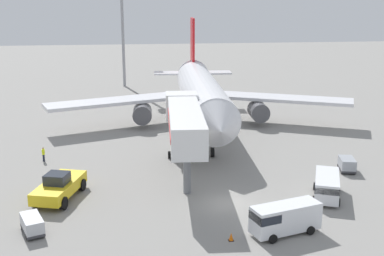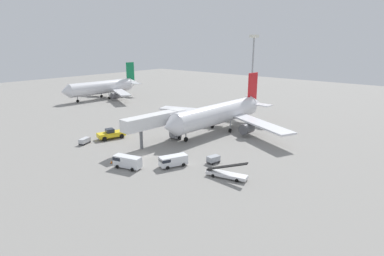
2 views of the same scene
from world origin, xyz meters
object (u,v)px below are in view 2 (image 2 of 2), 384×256
Objects in this scene: pushback_tug at (111,134)px; apron_light_mast at (253,57)px; airplane_at_gate at (220,113)px; ground_crew_worker_foreground at (137,124)px; service_van_rear_right at (127,161)px; baggage_cart_mid_right at (85,141)px; safety_cone_alpha at (111,162)px; airplane_background at (104,87)px; belt_loader_truck at (227,174)px; service_van_near_left at (173,160)px; jet_bridge at (159,121)px; baggage_cart_mid_center at (213,159)px.

pushback_tug is 59.00m from apron_light_mast.
ground_crew_worker_foreground is at bearing -147.94° from airplane_at_gate.
apron_light_mast is at bearing 100.44° from service_van_rear_right.
apron_light_mast is (6.67, 62.90, 16.61)m from baggage_cart_mid_right.
safety_cone_alpha is 68.61m from apron_light_mast.
airplane_background is (-65.50, 39.56, 3.33)m from service_van_rear_right.
belt_loader_truck reaches higher than safety_cone_alpha.
safety_cone_alpha is (-20.59, -9.01, -0.48)m from belt_loader_truck.
pushback_tug is 2.30× the size of baggage_cart_mid_right.
service_van_near_left is 78.91m from airplane_background.
airplane_at_gate is 31.83m from service_van_rear_right.
airplane_background reaches higher than jet_bridge.
airplane_background is at bearing 159.24° from belt_loader_truck.
service_van_rear_right is 68.45m from apron_light_mast.
airplane_background reaches higher than pushback_tug.
ground_crew_worker_foreground is 0.06× the size of apron_light_mast.
jet_bridge reaches higher than baggage_cart_mid_right.
baggage_cart_mid_center is 1.66× the size of ground_crew_worker_foreground.
service_van_near_left is (-10.62, -2.38, 0.40)m from belt_loader_truck.
safety_cone_alpha is 0.02× the size of apron_light_mast.
airplane_at_gate is 69.36× the size of safety_cone_alpha.
baggage_cart_mid_right is at bearing -161.32° from baggage_cart_mid_center.
airplane_at_gate is at bearing 127.96° from belt_loader_truck.
airplane_at_gate reaches higher than safety_cone_alpha.
airplane_at_gate reaches higher than baggage_cart_mid_center.
airplane_at_gate reaches higher than airplane_background.
service_van_near_left is 29.76m from ground_crew_worker_foreground.
service_van_near_left is 3.49× the size of ground_crew_worker_foreground.
pushback_tug reaches higher than ground_crew_worker_foreground.
belt_loader_truck reaches higher than baggage_cart_mid_right.
baggage_cart_mid_right is (-35.23, -5.93, -0.03)m from belt_loader_truck.
airplane_at_gate reaches higher than pushback_tug.
service_van_rear_right is (-16.50, -8.48, 0.55)m from belt_loader_truck.
baggage_cart_mid_center is at bearing -57.44° from airplane_at_gate.
belt_loader_truck is at bearing -16.79° from ground_crew_worker_foreground.
ground_crew_worker_foreground is 0.04× the size of airplane_background.
baggage_cart_mid_right is (-12.84, -11.29, -4.60)m from jet_bridge.
service_van_near_left is at bearing -27.15° from ground_crew_worker_foreground.
pushback_tug reaches higher than baggage_cart_mid_right.
service_van_rear_right is at bearing -130.50° from baggage_cart_mid_center.
pushback_tug is 34.06m from belt_loader_truck.
baggage_cart_mid_right is at bearing 172.25° from service_van_rear_right.
apron_light_mast reaches higher than service_van_near_left.
airplane_at_gate is at bearing 32.06° from ground_crew_worker_foreground.
apron_light_mast is at bearing 106.82° from service_van_near_left.
baggage_cart_mid_right is at bearing -120.59° from airplane_at_gate.
service_van_rear_right is 28.50m from ground_crew_worker_foreground.
service_van_rear_right is 4.25m from safety_cone_alpha.
baggage_cart_mid_center is 32.09m from ground_crew_worker_foreground.
pushback_tug is at bearing 79.64° from baggage_cart_mid_right.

